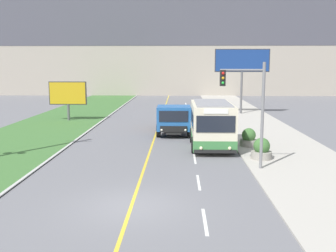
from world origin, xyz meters
The scene contains 10 objects.
ground_plane centered at (0.00, 0.00, 0.00)m, with size 300.00×300.00×0.00m, color slate.
lane_marking_centre centered at (0.38, 2.37, 0.00)m, with size 2.88×140.00×0.01m.
apartment_block_background centered at (0.00, 57.97, 12.27)m, with size 80.00×8.04×24.54m.
city_bus centered at (3.96, 10.90, 1.52)m, with size 2.72×5.75×3.00m.
dump_truck centered at (1.43, 15.90, 1.18)m, with size 2.58×6.89×2.32m.
traffic_light_mast centered at (5.41, 5.51, 3.54)m, with size 2.28×0.32×5.54m.
billboard_large centered at (8.62, 28.74, 5.56)m, with size 5.91×0.24×7.07m.
billboard_small centered at (-8.95, 23.21, 2.58)m, with size 3.62×0.24×3.79m.
planter_round_near centered at (6.54, 7.60, 0.61)m, with size 1.17×1.17×1.22m.
planter_round_second centered at (6.44, 11.19, 0.59)m, with size 1.15×1.15×1.18m.
Camera 1 is at (1.83, -14.44, 5.42)m, focal length 42.00 mm.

